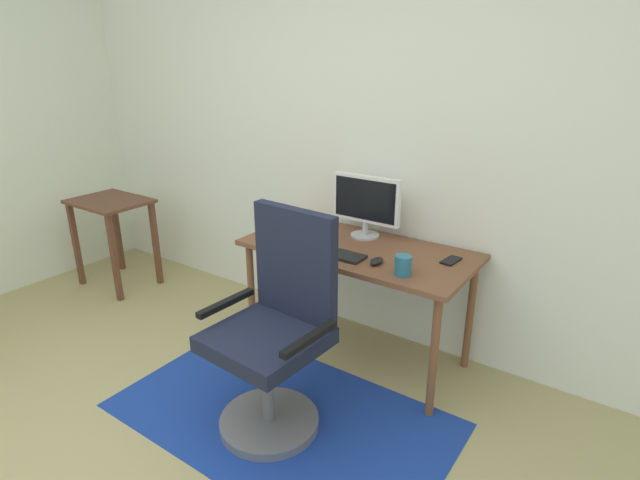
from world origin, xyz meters
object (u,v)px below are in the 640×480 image
computer_mouse (376,261)px  keyboard (330,252)px  cell_phone (451,261)px  coffee_cup (403,265)px  side_table (112,218)px  office_chair (276,338)px  monitor (366,202)px  desk (358,259)px

computer_mouse → keyboard: bearing=-176.8°
keyboard → cell_phone: 0.68m
computer_mouse → coffee_cup: 0.19m
keyboard → coffee_cup: bearing=-3.9°
keyboard → side_table: 2.09m
office_chair → cell_phone: bearing=61.1°
computer_mouse → office_chair: (-0.23, -0.59, -0.26)m
monitor → office_chair: 1.06m
desk → coffee_cup: bearing=-28.2°
keyboard → computer_mouse: 0.30m
desk → computer_mouse: bearing=-37.2°
coffee_cup → computer_mouse: bearing=164.9°
keyboard → side_table: size_ratio=0.59×
monitor → computer_mouse: bearing=-51.8°
keyboard → office_chair: office_chair is taller
office_chair → coffee_cup: bearing=56.8°
monitor → cell_phone: monitor is taller
desk → office_chair: size_ratio=1.22×
computer_mouse → cell_phone: (0.32, 0.27, -0.01)m
computer_mouse → side_table: size_ratio=0.14×
office_chair → side_table: size_ratio=1.54×
computer_mouse → side_table: computer_mouse is taller
office_chair → side_table: bearing=169.3°
monitor → side_table: 2.17m
coffee_cup → cell_phone: coffee_cup is taller
cell_phone → office_chair: size_ratio=0.12×
keyboard → coffee_cup: 0.48m
coffee_cup → side_table: 2.56m
monitor → cell_phone: (0.60, -0.08, -0.22)m
desk → keyboard: (-0.08, -0.18, 0.09)m
desk → monitor: monitor is taller
desk → monitor: (-0.06, 0.19, 0.30)m
keyboard → side_table: keyboard is taller
monitor → cell_phone: 0.64m
office_chair → side_table: 2.22m
desk → cell_phone: 0.55m
cell_phone → office_chair: bearing=-115.7°
desk → computer_mouse: computer_mouse is taller
coffee_cup → office_chair: office_chair is taller
keyboard → computer_mouse: (0.30, 0.02, 0.01)m
monitor → office_chair: size_ratio=0.40×
office_chair → side_table: office_chair is taller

